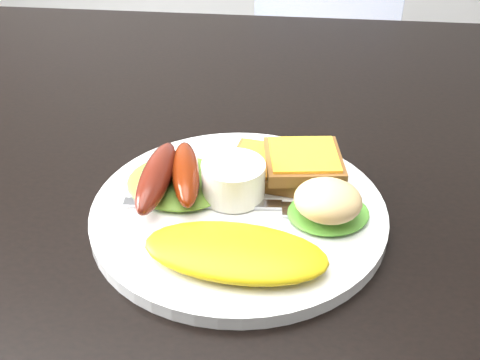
# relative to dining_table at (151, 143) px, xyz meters

# --- Properties ---
(dining_table) EXTENTS (1.20, 0.80, 0.04)m
(dining_table) POSITION_rel_dining_table_xyz_m (0.00, 0.00, 0.00)
(dining_table) COLOR black
(dining_table) RESTS_ON ground
(dining_chair) EXTENTS (0.44, 0.44, 0.04)m
(dining_chair) POSITION_rel_dining_table_xyz_m (0.22, 0.74, -0.28)
(dining_chair) COLOR tan
(dining_chair) RESTS_ON ground
(plate) EXTENTS (0.26, 0.26, 0.01)m
(plate) POSITION_rel_dining_table_xyz_m (0.12, -0.15, 0.03)
(plate) COLOR white
(plate) RESTS_ON dining_table
(lettuce_left) EXTENTS (0.12, 0.11, 0.01)m
(lettuce_left) POSITION_rel_dining_table_xyz_m (0.06, -0.13, 0.04)
(lettuce_left) COLOR #478922
(lettuce_left) RESTS_ON plate
(lettuce_right) EXTENTS (0.09, 0.08, 0.01)m
(lettuce_right) POSITION_rel_dining_table_xyz_m (0.19, -0.16, 0.04)
(lettuce_right) COLOR #3C8D1C
(lettuce_right) RESTS_ON plate
(omelette) EXTENTS (0.15, 0.08, 0.02)m
(omelette) POSITION_rel_dining_table_xyz_m (0.12, -0.22, 0.04)
(omelette) COLOR gold
(omelette) RESTS_ON plate
(sausage_a) EXTENTS (0.03, 0.11, 0.03)m
(sausage_a) POSITION_rel_dining_table_xyz_m (0.04, -0.14, 0.05)
(sausage_a) COLOR #5B1515
(sausage_a) RESTS_ON lettuce_left
(sausage_b) EXTENTS (0.04, 0.10, 0.02)m
(sausage_b) POSITION_rel_dining_table_xyz_m (0.07, -0.13, 0.05)
(sausage_b) COLOR #6B1407
(sausage_b) RESTS_ON lettuce_left
(ramekin) EXTENTS (0.07, 0.07, 0.03)m
(ramekin) POSITION_rel_dining_table_xyz_m (0.11, -0.14, 0.05)
(ramekin) COLOR white
(ramekin) RESTS_ON plate
(toast_a) EXTENTS (0.08, 0.08, 0.01)m
(toast_a) POSITION_rel_dining_table_xyz_m (0.14, -0.09, 0.04)
(toast_a) COLOR brown
(toast_a) RESTS_ON plate
(toast_b) EXTENTS (0.08, 0.08, 0.01)m
(toast_b) POSITION_rel_dining_table_xyz_m (0.17, -0.10, 0.05)
(toast_b) COLOR brown
(toast_b) RESTS_ON toast_a
(potato_salad) EXTENTS (0.06, 0.06, 0.03)m
(potato_salad) POSITION_rel_dining_table_xyz_m (0.19, -0.16, 0.06)
(potato_salad) COLOR beige
(potato_salad) RESTS_ON lettuce_right
(fork) EXTENTS (0.14, 0.02, 0.00)m
(fork) POSITION_rel_dining_table_xyz_m (0.09, -0.15, 0.03)
(fork) COLOR #ADAFB7
(fork) RESTS_ON plate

